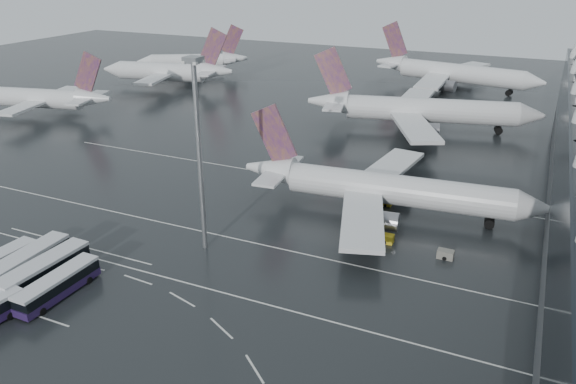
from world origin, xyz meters
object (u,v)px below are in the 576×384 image
at_px(airliner_gate_b, 418,110).
at_px(bus_row_near_d, 58,285).
at_px(jet_remote_far, 195,61).
at_px(gse_cart_belly_d, 446,254).
at_px(gse_cart_belly_e, 386,203).
at_px(gse_cart_belly_a, 386,238).
at_px(airliner_main, 382,189).
at_px(floodlight_mast, 198,134).
at_px(bus_row_near_b, 25,264).
at_px(jet_remote_west, 44,99).
at_px(bus_row_near_c, 44,271).
at_px(jet_remote_mid, 169,72).
at_px(airliner_gate_c, 452,73).

relative_size(airliner_gate_b, bus_row_near_d, 4.63).
xyz_separation_m(jet_remote_far, gse_cart_belly_d, (110.21, -102.01, -3.96)).
height_order(jet_remote_far, gse_cart_belly_e, jet_remote_far).
distance_m(bus_row_near_d, gse_cart_belly_a, 47.34).
bearing_deg(airliner_gate_b, airliner_main, -97.29).
distance_m(airliner_gate_b, jet_remote_far, 99.50).
xyz_separation_m(jet_remote_far, floodlight_mast, (76.41, -113.88, 13.43)).
bearing_deg(floodlight_mast, jet_remote_far, 123.86).
bearing_deg(gse_cart_belly_a, bus_row_near_b, -144.58).
distance_m(gse_cart_belly_d, gse_cart_belly_e, 19.55).
height_order(airliner_main, gse_cart_belly_e, airliner_main).
xyz_separation_m(airliner_main, jet_remote_far, (-97.22, 90.52, 0.21)).
bearing_deg(bus_row_near_d, floodlight_mast, -27.44).
xyz_separation_m(airliner_gate_b, gse_cart_belly_a, (9.12, -62.36, -4.39)).
bearing_deg(jet_remote_far, jet_remote_west, 57.37).
distance_m(bus_row_near_c, gse_cart_belly_d, 56.39).
height_order(floodlight_mast, gse_cart_belly_e, floodlight_mast).
distance_m(gse_cart_belly_a, gse_cart_belly_d, 9.40).
relative_size(jet_remote_west, jet_remote_far, 1.07).
bearing_deg(airliner_main, jet_remote_mid, 138.73).
relative_size(airliner_gate_b, airliner_gate_c, 1.01).
bearing_deg(gse_cart_belly_e, jet_remote_mid, 145.15).
distance_m(jet_remote_west, bus_row_near_b, 90.02).
relative_size(jet_remote_mid, bus_row_near_c, 3.27).
xyz_separation_m(airliner_main, gse_cart_belly_a, (3.67, -10.30, -3.72)).
xyz_separation_m(airliner_gate_b, jet_remote_west, (-96.60, -28.54, -0.42)).
xyz_separation_m(airliner_gate_c, jet_remote_far, (-91.14, -14.15, -0.49)).
relative_size(bus_row_near_b, gse_cart_belly_d, 5.95).
bearing_deg(bus_row_near_c, bus_row_near_d, -109.18).
relative_size(airliner_gate_c, bus_row_near_c, 4.07).
xyz_separation_m(airliner_gate_c, floodlight_mast, (-14.73, -128.03, 12.94)).
bearing_deg(airliner_gate_b, gse_cart_belly_d, -87.09).
distance_m(jet_remote_far, gse_cart_belly_d, 150.23).
bearing_deg(gse_cart_belly_a, bus_row_near_c, -141.67).
distance_m(bus_row_near_b, gse_cart_belly_a, 52.23).
bearing_deg(gse_cart_belly_e, bus_row_near_b, -131.69).
relative_size(bus_row_near_d, gse_cart_belly_a, 5.08).
bearing_deg(floodlight_mast, airliner_gate_b, 78.49).
relative_size(jet_remote_west, jet_remote_mid, 0.90).
distance_m(airliner_main, jet_remote_mid, 113.90).
bearing_deg(gse_cart_belly_d, airliner_main, 138.49).
relative_size(airliner_gate_b, jet_remote_far, 1.51).
distance_m(floodlight_mast, gse_cart_belly_d, 39.82).
xyz_separation_m(bus_row_near_d, gse_cart_belly_d, (44.01, 31.01, -1.04)).
distance_m(jet_remote_far, floodlight_mast, 137.80).
xyz_separation_m(jet_remote_west, jet_remote_mid, (10.11, 43.71, 0.52)).
bearing_deg(jet_remote_far, bus_row_near_b, 85.48).
height_order(airliner_main, floodlight_mast, floodlight_mast).
xyz_separation_m(airliner_main, airliner_gate_b, (-5.45, 52.06, 0.67)).
xyz_separation_m(bus_row_near_c, gse_cart_belly_e, (35.15, 44.12, -1.37)).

